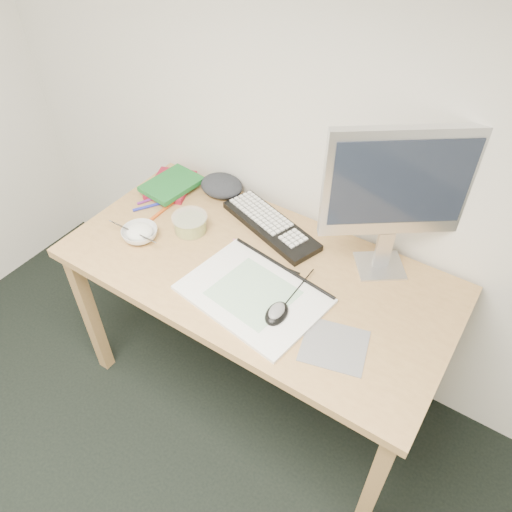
{
  "coord_description": "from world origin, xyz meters",
  "views": [
    {
      "loc": [
        0.44,
        0.38,
        2.0
      ],
      "look_at": [
        -0.24,
        1.41,
        0.83
      ],
      "focal_mm": 35.0,
      "sensor_mm": 36.0,
      "label": 1
    }
  ],
  "objects": [
    {
      "name": "marker_orange",
      "position": [
        -0.74,
        1.49,
        0.76
      ],
      "size": [
        0.01,
        0.14,
        0.01
      ],
      "primitive_type": "cylinder",
      "rotation": [
        0.0,
        1.57,
        1.58
      ],
      "color": "#D05318",
      "rests_on": "desk"
    },
    {
      "name": "desk",
      "position": [
        -0.25,
        1.43,
        0.67
      ],
      "size": [
        1.4,
        0.7,
        0.75
      ],
      "color": "tan",
      "rests_on": "ground"
    },
    {
      "name": "cloth_lump",
      "position": [
        -0.62,
        1.73,
        0.78
      ],
      "size": [
        0.16,
        0.14,
        0.06
      ],
      "primitive_type": "ellipsoid",
      "rotation": [
        0.0,
        0.0,
        0.08
      ],
      "color": "#25292D",
      "rests_on": "desk"
    },
    {
      "name": "keyboard",
      "position": [
        -0.32,
        1.64,
        0.76
      ],
      "size": [
        0.46,
        0.27,
        0.03
      ],
      "primitive_type": "cube",
      "rotation": [
        0.0,
        0.0,
        -0.32
      ],
      "color": "black",
      "rests_on": "desk"
    },
    {
      "name": "marker_purple",
      "position": [
        -0.83,
        1.52,
        0.76
      ],
      "size": [
        0.07,
        0.12,
        0.01
      ],
      "primitive_type": "cylinder",
      "rotation": [
        0.0,
        1.57,
        1.11
      ],
      "color": "#71227E",
      "rests_on": "desk"
    },
    {
      "name": "marker_blue",
      "position": [
        -0.81,
        1.48,
        0.76
      ],
      "size": [
        0.08,
        0.12,
        0.01
      ],
      "primitive_type": "cylinder",
      "rotation": [
        0.0,
        1.57,
        1.01
      ],
      "color": "#1F26AA",
      "rests_on": "desk"
    },
    {
      "name": "book_green",
      "position": [
        -0.8,
        1.62,
        0.78
      ],
      "size": [
        0.19,
        0.25,
        0.02
      ],
      "primitive_type": "cube",
      "rotation": [
        0.0,
        0.0,
        -0.11
      ],
      "color": "#1A682A",
      "rests_on": "book_red"
    },
    {
      "name": "pencil_black",
      "position": [
        -0.2,
        1.48,
        0.75
      ],
      "size": [
        0.19,
        0.02,
        0.01
      ],
      "primitive_type": "cylinder",
      "rotation": [
        0.0,
        1.57,
        0.07
      ],
      "color": "black",
      "rests_on": "desk"
    },
    {
      "name": "mouse",
      "position": [
        -0.07,
        1.28,
        0.78
      ],
      "size": [
        0.08,
        0.11,
        0.04
      ],
      "primitive_type": "ellipsoid",
      "rotation": [
        0.0,
        0.0,
        0.09
      ],
      "color": "black",
      "rests_on": "sketchpad"
    },
    {
      "name": "fruit_tub",
      "position": [
        -0.57,
        1.46,
        0.78
      ],
      "size": [
        0.16,
        0.16,
        0.07
      ],
      "primitive_type": "cylinder",
      "rotation": [
        0.0,
        0.0,
        0.17
      ],
      "color": "gold",
      "rests_on": "desk"
    },
    {
      "name": "book_red",
      "position": [
        -0.82,
        1.64,
        0.76
      ],
      "size": [
        0.23,
        0.27,
        0.02
      ],
      "primitive_type": "cube",
      "rotation": [
        0.0,
        0.0,
        0.36
      ],
      "color": "maroon",
      "rests_on": "desk"
    },
    {
      "name": "mousepad",
      "position": [
        0.14,
        1.28,
        0.75
      ],
      "size": [
        0.24,
        0.22,
        0.0
      ],
      "primitive_type": "cube",
      "rotation": [
        0.0,
        0.0,
        0.26
      ],
      "color": "slate",
      "rests_on": "desk"
    },
    {
      "name": "sketchpad",
      "position": [
        -0.18,
        1.31,
        0.76
      ],
      "size": [
        0.5,
        0.39,
        0.01
      ],
      "primitive_type": "cube",
      "rotation": [
        0.0,
        0.0,
        -0.14
      ],
      "color": "white",
      "rests_on": "desk"
    },
    {
      "name": "chopsticks",
      "position": [
        -0.71,
        1.3,
        0.8
      ],
      "size": [
        0.22,
        0.02,
        0.02
      ],
      "primitive_type": "cylinder",
      "rotation": [
        0.0,
        1.57,
        0.01
      ],
      "color": "#A9A9AB",
      "rests_on": "rice_bowl"
    },
    {
      "name": "monitor",
      "position": [
        0.11,
        1.68,
        1.1
      ],
      "size": [
        0.4,
        0.31,
        0.55
      ],
      "rotation": [
        0.0,
        0.0,
        0.64
      ],
      "color": "silver",
      "rests_on": "desk"
    },
    {
      "name": "pencil_pink",
      "position": [
        -0.32,
        1.46,
        0.75
      ],
      "size": [
        0.17,
        0.1,
        0.01
      ],
      "primitive_type": "cylinder",
      "rotation": [
        0.0,
        1.57,
        -0.5
      ],
      "color": "pink",
      "rests_on": "desk"
    },
    {
      "name": "pencil_tan",
      "position": [
        -0.25,
        1.49,
        0.75
      ],
      "size": [
        0.19,
        0.07,
        0.01
      ],
      "primitive_type": "cylinder",
      "rotation": [
        0.0,
        1.57,
        -0.3
      ],
      "color": "tan",
      "rests_on": "desk"
    },
    {
      "name": "rice_bowl",
      "position": [
        -0.7,
        1.32,
        0.77
      ],
      "size": [
        0.15,
        0.15,
        0.04
      ],
      "primitive_type": "imported",
      "rotation": [
        0.0,
        0.0,
        0.09
      ],
      "color": "white",
      "rests_on": "desk"
    }
  ]
}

